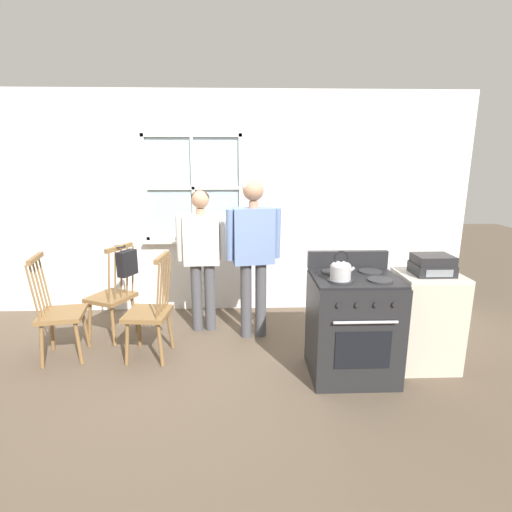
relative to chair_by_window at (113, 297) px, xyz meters
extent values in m
plane|color=brown|center=(1.02, -0.57, -0.46)|extent=(16.00, 16.00, 0.00)
cube|color=white|center=(-0.99, 0.83, 0.89)|extent=(2.39, 0.06, 2.70)
cube|color=white|center=(2.82, 0.83, 0.89)|extent=(2.80, 0.06, 2.70)
cube|color=white|center=(0.81, 0.83, 0.00)|extent=(1.20, 0.06, 0.92)
cube|color=white|center=(0.81, 0.83, 1.99)|extent=(1.20, 0.06, 0.50)
cube|color=silver|center=(0.81, 0.75, 0.44)|extent=(1.26, 0.10, 0.03)
cube|color=#9EB7C6|center=(0.81, 0.84, 1.10)|extent=(1.14, 0.01, 1.22)
cube|color=silver|center=(0.81, 0.81, 1.10)|extent=(0.04, 0.02, 1.28)
cube|color=silver|center=(0.81, 0.81, 1.10)|extent=(1.20, 0.02, 0.04)
cube|color=silver|center=(0.23, 0.81, 1.10)|extent=(0.04, 0.03, 1.28)
cube|color=silver|center=(1.39, 0.81, 1.10)|extent=(0.04, 0.03, 1.28)
cube|color=silver|center=(0.81, 0.81, 1.72)|extent=(1.20, 0.03, 0.04)
cube|color=silver|center=(0.81, 0.81, 0.48)|extent=(1.20, 0.03, 0.04)
cube|color=olive|center=(-0.02, 0.01, -0.01)|extent=(0.54, 0.55, 0.04)
cylinder|color=olive|center=(-0.09, 0.23, -0.25)|extent=(0.06, 0.09, 0.43)
cylinder|color=olive|center=(-0.24, -0.08, -0.25)|extent=(0.09, 0.06, 0.43)
cylinder|color=olive|center=(0.20, 0.10, -0.25)|extent=(0.09, 0.06, 0.43)
cylinder|color=olive|center=(0.05, -0.21, -0.25)|extent=(0.06, 0.09, 0.43)
cylinder|color=olive|center=(0.21, 0.10, 0.27)|extent=(0.08, 0.05, 0.55)
cylinder|color=olive|center=(0.17, 0.02, 0.27)|extent=(0.08, 0.05, 0.55)
cylinder|color=olive|center=(0.13, -0.06, 0.27)|extent=(0.08, 0.05, 0.55)
cylinder|color=olive|center=(0.09, -0.14, 0.27)|extent=(0.08, 0.05, 0.55)
cylinder|color=olive|center=(0.06, -0.23, 0.27)|extent=(0.08, 0.05, 0.55)
cube|color=olive|center=(0.13, -0.06, 0.56)|extent=(0.20, 0.36, 0.04)
cube|color=olive|center=(-0.34, -0.46, -0.01)|extent=(0.47, 0.48, 0.04)
cylinder|color=olive|center=(-0.15, -0.60, -0.25)|extent=(0.08, 0.07, 0.43)
cylinder|color=olive|center=(-0.21, -0.27, -0.25)|extent=(0.07, 0.08, 0.43)
cylinder|color=olive|center=(-0.47, -0.66, -0.25)|extent=(0.07, 0.08, 0.43)
cylinder|color=olive|center=(-0.53, -0.32, -0.25)|extent=(0.08, 0.07, 0.43)
cylinder|color=olive|center=(-0.48, -0.67, 0.27)|extent=(0.08, 0.03, 0.55)
cylinder|color=olive|center=(-0.49, -0.58, 0.27)|extent=(0.08, 0.03, 0.55)
cylinder|color=olive|center=(-0.51, -0.49, 0.27)|extent=(0.08, 0.03, 0.55)
cylinder|color=olive|center=(-0.52, -0.40, 0.27)|extent=(0.08, 0.03, 0.55)
cylinder|color=olive|center=(-0.54, -0.31, 0.27)|extent=(0.08, 0.03, 0.55)
cube|color=olive|center=(-0.51, -0.49, 0.56)|extent=(0.11, 0.38, 0.04)
cube|color=olive|center=(0.48, -0.47, -0.01)|extent=(0.44, 0.46, 0.04)
cylinder|color=olive|center=(0.34, -0.29, -0.25)|extent=(0.07, 0.07, 0.43)
cylinder|color=olive|center=(0.31, -0.63, -0.25)|extent=(0.07, 0.07, 0.43)
cylinder|color=olive|center=(0.66, -0.32, -0.25)|extent=(0.07, 0.07, 0.43)
cylinder|color=olive|center=(0.63, -0.66, -0.25)|extent=(0.07, 0.07, 0.43)
cylinder|color=olive|center=(0.67, -0.31, 0.27)|extent=(0.08, 0.03, 0.55)
cylinder|color=olive|center=(0.66, -0.40, 0.27)|extent=(0.08, 0.03, 0.55)
cylinder|color=olive|center=(0.65, -0.49, 0.27)|extent=(0.08, 0.03, 0.55)
cylinder|color=olive|center=(0.64, -0.58, 0.27)|extent=(0.08, 0.03, 0.55)
cylinder|color=olive|center=(0.64, -0.67, 0.27)|extent=(0.08, 0.03, 0.55)
cube|color=olive|center=(0.65, -0.49, 0.56)|extent=(0.08, 0.38, 0.04)
cylinder|color=#4C4C51|center=(0.89, 0.16, -0.07)|extent=(0.12, 0.12, 0.78)
cylinder|color=#4C4C51|center=(1.03, 0.16, -0.07)|extent=(0.12, 0.12, 0.78)
cube|color=white|center=(0.96, 0.16, 0.59)|extent=(0.39, 0.23, 0.55)
cylinder|color=white|center=(0.73, 0.13, 0.61)|extent=(0.08, 0.11, 0.51)
cylinder|color=white|center=(1.19, 0.15, 0.61)|extent=(0.08, 0.11, 0.51)
cylinder|color=tan|center=(0.96, 0.16, 0.90)|extent=(0.10, 0.10, 0.07)
sphere|color=tan|center=(0.96, 0.16, 1.03)|extent=(0.19, 0.19, 0.19)
ellipsoid|color=#332319|center=(0.96, 0.17, 1.05)|extent=(0.19, 0.19, 0.16)
cylinder|color=#4C4C51|center=(1.44, -0.05, -0.04)|extent=(0.12, 0.12, 0.83)
cylinder|color=#4C4C51|center=(1.60, -0.02, -0.04)|extent=(0.12, 0.12, 0.83)
cube|color=#6B84B7|center=(1.52, -0.03, 0.67)|extent=(0.45, 0.28, 0.58)
cylinder|color=#6B84B7|center=(1.28, -0.09, 0.69)|extent=(0.09, 0.12, 0.54)
cylinder|color=#6B84B7|center=(1.77, -0.01, 0.69)|extent=(0.09, 0.12, 0.54)
cylinder|color=tan|center=(1.52, -0.03, 0.99)|extent=(0.10, 0.10, 0.07)
sphere|color=tan|center=(1.52, -0.03, 1.14)|extent=(0.22, 0.22, 0.22)
ellipsoid|color=silver|center=(1.52, -0.02, 1.16)|extent=(0.22, 0.22, 0.18)
cube|color=#232326|center=(2.38, -0.86, -0.01)|extent=(0.74, 0.64, 0.90)
cube|color=black|center=(2.38, -0.86, 0.45)|extent=(0.73, 0.61, 0.02)
cylinder|color=#2D2D30|center=(2.21, -0.99, 0.47)|extent=(0.20, 0.20, 0.02)
cylinder|color=#2D2D30|center=(2.55, -0.99, 0.47)|extent=(0.20, 0.20, 0.02)
cylinder|color=#2D2D30|center=(2.21, -0.74, 0.47)|extent=(0.20, 0.20, 0.02)
cylinder|color=#2D2D30|center=(2.55, -0.74, 0.47)|extent=(0.20, 0.20, 0.02)
cube|color=#232326|center=(2.38, -0.57, 0.54)|extent=(0.74, 0.06, 0.16)
cube|color=black|center=(2.38, -1.19, -0.06)|extent=(0.46, 0.01, 0.32)
cylinder|color=silver|center=(2.38, -1.21, 0.19)|extent=(0.52, 0.02, 0.02)
cylinder|color=#232326|center=(2.16, -1.20, 0.33)|extent=(0.04, 0.02, 0.04)
cylinder|color=#232326|center=(2.31, -1.20, 0.33)|extent=(0.04, 0.02, 0.04)
cylinder|color=#232326|center=(2.45, -1.20, 0.33)|extent=(0.04, 0.02, 0.04)
cylinder|color=#232326|center=(2.60, -1.20, 0.33)|extent=(0.04, 0.02, 0.04)
cylinder|color=#B7B7BC|center=(2.21, -0.99, 0.54)|extent=(0.17, 0.17, 0.12)
ellipsoid|color=#B7B7BC|center=(2.21, -0.99, 0.60)|extent=(0.16, 0.16, 0.07)
sphere|color=black|center=(2.21, -0.99, 0.64)|extent=(0.03, 0.03, 0.03)
cylinder|color=#B7B7BC|center=(2.29, -0.99, 0.56)|extent=(0.08, 0.03, 0.07)
torus|color=black|center=(2.21, -0.99, 0.66)|extent=(0.12, 0.01, 0.12)
cylinder|color=#935B3D|center=(0.66, 0.74, 0.51)|extent=(0.12, 0.12, 0.10)
cylinder|color=#33261C|center=(0.66, 0.74, 0.55)|extent=(0.10, 0.10, 0.01)
cone|color=#388447|center=(0.67, 0.75, 0.63)|extent=(0.05, 0.04, 0.15)
cone|color=#388447|center=(0.64, 0.75, 0.60)|extent=(0.05, 0.05, 0.09)
cone|color=#388447|center=(0.65, 0.73, 0.60)|extent=(0.04, 0.06, 0.11)
cube|color=black|center=(0.21, -0.10, 0.40)|extent=(0.17, 0.24, 0.26)
torus|color=black|center=(0.14, -0.07, 0.57)|extent=(0.16, 0.16, 0.01)
cube|color=beige|center=(3.10, -0.72, -0.02)|extent=(0.55, 0.50, 0.87)
cube|color=beige|center=(3.10, -0.72, 0.43)|extent=(0.55, 0.50, 0.03)
cube|color=#232326|center=(3.10, -0.74, 0.49)|extent=(0.34, 0.28, 0.10)
cube|color=#232326|center=(3.10, -0.74, 0.58)|extent=(0.32, 0.27, 0.08)
cube|color=gray|center=(3.10, -0.88, 0.49)|extent=(0.24, 0.01, 0.06)
camera|label=1|loc=(1.41, -4.12, 1.46)|focal=28.00mm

